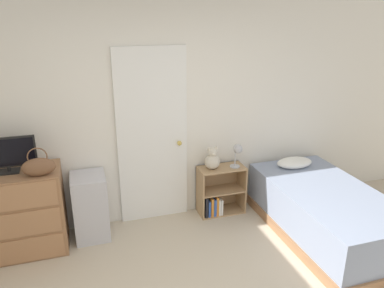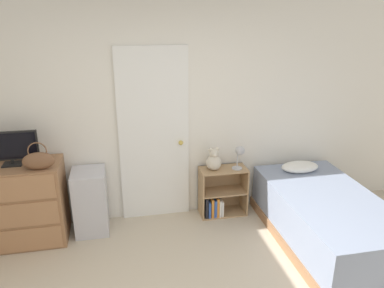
{
  "view_description": "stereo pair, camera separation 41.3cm",
  "coord_description": "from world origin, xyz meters",
  "px_view_note": "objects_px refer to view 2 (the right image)",
  "views": [
    {
      "loc": [
        -0.88,
        -1.89,
        2.43
      ],
      "look_at": [
        0.33,
        1.94,
        0.99
      ],
      "focal_mm": 35.0,
      "sensor_mm": 36.0,
      "label": 1
    },
    {
      "loc": [
        -0.48,
        -2.0,
        2.43
      ],
      "look_at": [
        0.33,
        1.94,
        0.99
      ],
      "focal_mm": 35.0,
      "sensor_mm": 36.0,
      "label": 2
    }
  ],
  "objects_px": {
    "bookshelf": "(219,196)",
    "desk_lamp": "(240,153)",
    "handbag": "(39,160)",
    "teddy_bear": "(214,160)",
    "tv": "(10,148)",
    "storage_bin": "(91,201)",
    "dresser": "(25,203)",
    "bed": "(326,219)"
  },
  "relations": [
    {
      "from": "storage_bin",
      "to": "teddy_bear",
      "type": "bearing_deg",
      "value": 2.5
    },
    {
      "from": "dresser",
      "to": "storage_bin",
      "type": "distance_m",
      "value": 0.69
    },
    {
      "from": "tv",
      "to": "storage_bin",
      "type": "height_order",
      "value": "tv"
    },
    {
      "from": "dresser",
      "to": "bed",
      "type": "bearing_deg",
      "value": -12.21
    },
    {
      "from": "handbag",
      "to": "teddy_bear",
      "type": "relative_size",
      "value": 1.12
    },
    {
      "from": "handbag",
      "to": "teddy_bear",
      "type": "bearing_deg",
      "value": 8.41
    },
    {
      "from": "dresser",
      "to": "bookshelf",
      "type": "xyz_separation_m",
      "value": [
        2.23,
        0.12,
        -0.21
      ]
    },
    {
      "from": "tv",
      "to": "desk_lamp",
      "type": "xyz_separation_m",
      "value": [
        2.51,
        0.06,
        -0.27
      ]
    },
    {
      "from": "tv",
      "to": "bookshelf",
      "type": "distance_m",
      "value": 2.44
    },
    {
      "from": "dresser",
      "to": "desk_lamp",
      "type": "distance_m",
      "value": 2.49
    },
    {
      "from": "handbag",
      "to": "desk_lamp",
      "type": "distance_m",
      "value": 2.24
    },
    {
      "from": "storage_bin",
      "to": "handbag",
      "type": "bearing_deg",
      "value": -153.84
    },
    {
      "from": "teddy_bear",
      "to": "desk_lamp",
      "type": "distance_m",
      "value": 0.32
    },
    {
      "from": "bookshelf",
      "to": "desk_lamp",
      "type": "distance_m",
      "value": 0.62
    },
    {
      "from": "bookshelf",
      "to": "desk_lamp",
      "type": "xyz_separation_m",
      "value": [
        0.23,
        -0.05,
        0.58
      ]
    },
    {
      "from": "handbag",
      "to": "desk_lamp",
      "type": "xyz_separation_m",
      "value": [
        2.22,
        0.24,
        -0.18
      ]
    },
    {
      "from": "dresser",
      "to": "handbag",
      "type": "relative_size",
      "value": 2.84
    },
    {
      "from": "tv",
      "to": "handbag",
      "type": "relative_size",
      "value": 1.74
    },
    {
      "from": "tv",
      "to": "teddy_bear",
      "type": "relative_size",
      "value": 1.95
    },
    {
      "from": "handbag",
      "to": "teddy_bear",
      "type": "xyz_separation_m",
      "value": [
        1.91,
        0.28,
        -0.27
      ]
    },
    {
      "from": "bookshelf",
      "to": "desk_lamp",
      "type": "bearing_deg",
      "value": -11.76
    },
    {
      "from": "storage_bin",
      "to": "bookshelf",
      "type": "distance_m",
      "value": 1.55
    },
    {
      "from": "handbag",
      "to": "bed",
      "type": "xyz_separation_m",
      "value": [
        2.98,
        -0.53,
        -0.72
      ]
    },
    {
      "from": "desk_lamp",
      "to": "storage_bin",
      "type": "bearing_deg",
      "value": -179.33
    },
    {
      "from": "tv",
      "to": "storage_bin",
      "type": "bearing_deg",
      "value": 2.79
    },
    {
      "from": "bookshelf",
      "to": "desk_lamp",
      "type": "relative_size",
      "value": 2.06
    },
    {
      "from": "bookshelf",
      "to": "bed",
      "type": "bearing_deg",
      "value": -39.71
    },
    {
      "from": "handbag",
      "to": "bookshelf",
      "type": "distance_m",
      "value": 2.15
    },
    {
      "from": "handbag",
      "to": "storage_bin",
      "type": "xyz_separation_m",
      "value": [
        0.44,
        0.22,
        -0.63
      ]
    },
    {
      "from": "dresser",
      "to": "desk_lamp",
      "type": "bearing_deg",
      "value": 1.79
    },
    {
      "from": "tv",
      "to": "storage_bin",
      "type": "relative_size",
      "value": 0.75
    },
    {
      "from": "storage_bin",
      "to": "bookshelf",
      "type": "bearing_deg",
      "value": 2.52
    },
    {
      "from": "storage_bin",
      "to": "teddy_bear",
      "type": "xyz_separation_m",
      "value": [
        1.46,
        0.06,
        0.36
      ]
    },
    {
      "from": "storage_bin",
      "to": "bed",
      "type": "xyz_separation_m",
      "value": [
        2.53,
        -0.75,
        -0.09
      ]
    },
    {
      "from": "storage_bin",
      "to": "desk_lamp",
      "type": "height_order",
      "value": "desk_lamp"
    },
    {
      "from": "bed",
      "to": "bookshelf",
      "type": "bearing_deg",
      "value": 140.29
    },
    {
      "from": "tv",
      "to": "bed",
      "type": "distance_m",
      "value": 3.45
    },
    {
      "from": "tv",
      "to": "teddy_bear",
      "type": "xyz_separation_m",
      "value": [
        2.21,
        0.1,
        -0.36
      ]
    },
    {
      "from": "bookshelf",
      "to": "bed",
      "type": "xyz_separation_m",
      "value": [
        0.99,
        -0.82,
        0.03
      ]
    },
    {
      "from": "tv",
      "to": "storage_bin",
      "type": "xyz_separation_m",
      "value": [
        0.74,
        0.04,
        -0.72
      ]
    },
    {
      "from": "storage_bin",
      "to": "bookshelf",
      "type": "height_order",
      "value": "storage_bin"
    },
    {
      "from": "storage_bin",
      "to": "bookshelf",
      "type": "relative_size",
      "value": 1.22
    }
  ]
}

